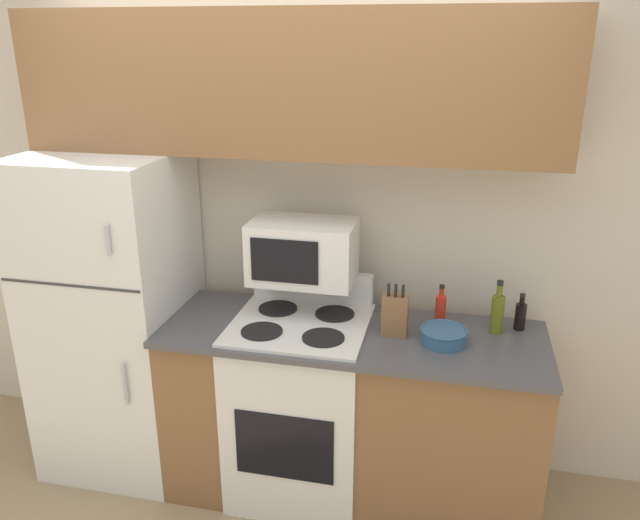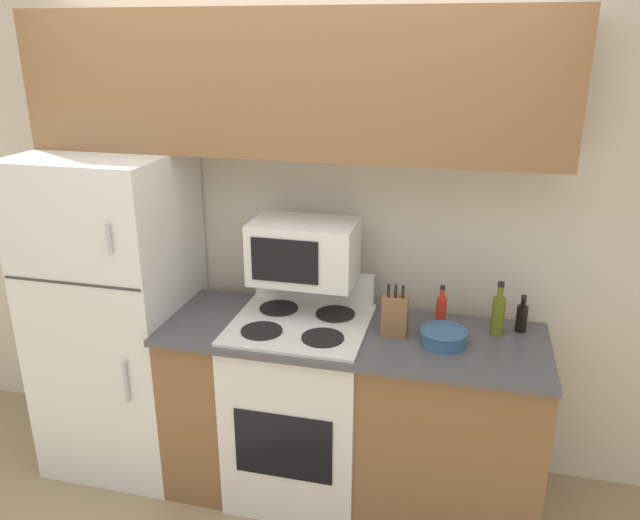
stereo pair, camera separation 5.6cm
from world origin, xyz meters
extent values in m
plane|color=tan|center=(0.00, 0.00, 0.00)|extent=(12.00, 12.00, 0.00)
cube|color=beige|center=(0.00, 0.72, 1.27)|extent=(8.00, 0.05, 2.55)
cube|color=brown|center=(0.37, 0.30, 0.45)|extent=(1.81, 0.60, 0.90)
cube|color=#4C4C51|center=(0.37, 0.28, 0.91)|extent=(1.81, 0.64, 0.03)
cube|color=white|center=(-0.90, 0.34, 0.85)|extent=(0.73, 0.69, 1.71)
cube|color=#383838|center=(-0.90, 0.00, 1.16)|extent=(0.71, 0.01, 0.01)
cylinder|color=#B7B7BC|center=(-0.67, -0.01, 1.40)|extent=(0.02, 0.02, 0.14)
cylinder|color=#B7B7BC|center=(-0.67, -0.01, 0.68)|extent=(0.02, 0.02, 0.22)
cube|color=brown|center=(0.00, 0.53, 2.03)|extent=(2.54, 0.35, 0.65)
cube|color=white|center=(0.11, 0.29, 0.47)|extent=(0.65, 0.60, 0.94)
cube|color=black|center=(0.11, -0.02, 0.45)|extent=(0.47, 0.01, 0.34)
cube|color=#2D2D2D|center=(0.11, 0.29, 0.94)|extent=(0.62, 0.58, 0.01)
cube|color=white|center=(0.11, 0.57, 1.02)|extent=(0.62, 0.06, 0.16)
cylinder|color=black|center=(-0.03, 0.15, 0.95)|extent=(0.19, 0.19, 0.01)
cylinder|color=black|center=(0.26, 0.15, 0.95)|extent=(0.19, 0.19, 0.01)
cylinder|color=black|center=(-0.03, 0.42, 0.95)|extent=(0.19, 0.19, 0.01)
cylinder|color=black|center=(0.26, 0.42, 0.95)|extent=(0.19, 0.19, 0.01)
cube|color=white|center=(0.10, 0.43, 1.26)|extent=(0.50, 0.31, 0.30)
cube|color=black|center=(0.05, 0.27, 1.26)|extent=(0.32, 0.01, 0.21)
cube|color=brown|center=(0.56, 0.30, 1.02)|extent=(0.12, 0.09, 0.19)
cylinder|color=black|center=(0.53, 0.29, 1.15)|extent=(0.01, 0.01, 0.06)
cylinder|color=black|center=(0.56, 0.29, 1.15)|extent=(0.01, 0.01, 0.06)
cylinder|color=black|center=(0.60, 0.29, 1.15)|extent=(0.01, 0.01, 0.06)
cylinder|color=#335B84|center=(0.79, 0.26, 0.96)|extent=(0.20, 0.20, 0.07)
torus|color=#335B84|center=(0.79, 0.26, 0.99)|extent=(0.21, 0.21, 0.01)
cylinder|color=red|center=(0.77, 0.46, 1.00)|extent=(0.05, 0.05, 0.14)
cylinder|color=red|center=(0.77, 0.46, 1.09)|extent=(0.02, 0.02, 0.04)
cylinder|color=black|center=(0.77, 0.46, 1.12)|extent=(0.02, 0.03, 0.02)
cylinder|color=#5B6619|center=(1.03, 0.42, 1.02)|extent=(0.06, 0.06, 0.18)
cylinder|color=#5B6619|center=(1.03, 0.42, 1.14)|extent=(0.03, 0.03, 0.06)
cylinder|color=black|center=(1.03, 0.42, 1.18)|extent=(0.03, 0.03, 0.02)
cylinder|color=black|center=(1.14, 0.48, 0.99)|extent=(0.05, 0.05, 0.13)
cylinder|color=black|center=(1.14, 0.48, 1.07)|extent=(0.02, 0.02, 0.04)
cylinder|color=black|center=(1.14, 0.48, 1.10)|extent=(0.03, 0.03, 0.01)
camera|label=1|loc=(0.80, -2.33, 2.24)|focal=35.00mm
camera|label=2|loc=(0.86, -2.32, 2.24)|focal=35.00mm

